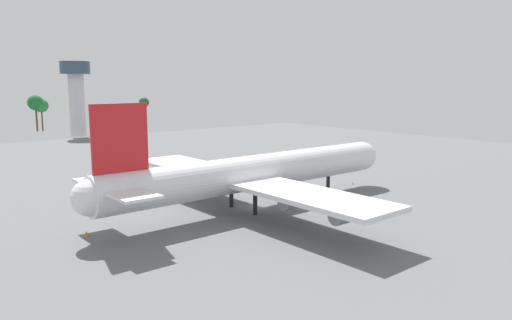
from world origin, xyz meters
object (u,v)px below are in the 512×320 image
Objects in this scene: maintenance_van at (281,160)px; control_tower at (76,90)px; cargo_airplane at (254,173)px; fuel_truck at (279,168)px; safety_cone_nose at (353,183)px; safety_cone_tail at (86,234)px.

maintenance_van is 0.19× the size of control_tower.
cargo_airplane is at bearing -97.64° from control_tower.
fuel_truck is (24.71, 20.75, -4.90)m from cargo_airplane.
maintenance_van is at bearing 41.52° from cargo_airplane.
safety_cone_nose is at bearing -85.16° from control_tower.
cargo_airplane is 105.79× the size of safety_cone_nose.
control_tower is at bearing 82.36° from cargo_airplane.
fuel_truck is at bearing -134.66° from maintenance_van.
fuel_truck is (-8.95, -9.05, 0.03)m from maintenance_van.
fuel_truck is 19.34m from safety_cone_nose.
cargo_airplane is 32.63m from fuel_truck.
maintenance_van reaches higher than safety_cone_nose.
safety_cone_tail is (-27.13, 3.18, -5.57)m from cargo_airplane.
cargo_airplane is 75.60× the size of safety_cone_tail.
safety_cone_tail is at bearing 173.32° from cargo_airplane.
cargo_airplane reaches higher than maintenance_van.
control_tower is at bearing 70.49° from safety_cone_tail.
fuel_truck is 7.91× the size of safety_cone_nose.
fuel_truck is 0.16× the size of control_tower.
fuel_truck is at bearing 18.72° from safety_cone_tail.
fuel_truck is at bearing 40.02° from cargo_airplane.
fuel_truck is at bearing 99.59° from safety_cone_nose.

